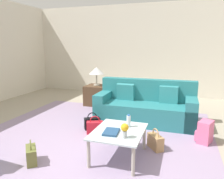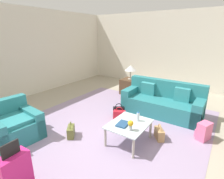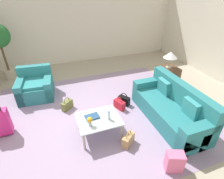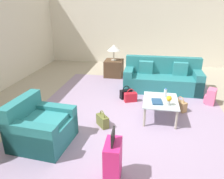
{
  "view_description": "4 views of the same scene",
  "coord_description": "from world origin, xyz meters",
  "px_view_note": "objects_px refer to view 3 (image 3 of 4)",
  "views": [
    {
      "loc": [
        -2.56,
        -1.37,
        1.69
      ],
      "look_at": [
        0.99,
        -0.2,
        0.94
      ],
      "focal_mm": 35.0,
      "sensor_mm": 36.0,
      "label": 1
    },
    {
      "loc": [
        -2.46,
        -2.02,
        2.21
      ],
      "look_at": [
        0.53,
        0.02,
        1.05
      ],
      "focal_mm": 28.0,
      "sensor_mm": 36.0,
      "label": 2
    },
    {
      "loc": [
        -0.31,
        -3.28,
        2.87
      ],
      "look_at": [
        0.92,
        0.1,
        0.71
      ],
      "focal_mm": 28.0,
      "sensor_mm": 36.0,
      "label": 3
    },
    {
      "loc": [
        -4.01,
        -0.22,
        2.4
      ],
      "look_at": [
        -0.03,
        0.49,
        0.79
      ],
      "focal_mm": 35.0,
      "sensor_mm": 36.0,
      "label": 4
    }
  ],
  "objects_px": {
    "handbag_tan": "(128,140)",
    "backpack_pink": "(174,161)",
    "water_bottle": "(109,116)",
    "handbag_olive": "(67,105)",
    "armchair": "(36,87)",
    "suitcase_magenta": "(0,122)",
    "flower_vase": "(90,121)",
    "handbag_black": "(124,100)",
    "table_lamp": "(171,55)",
    "couch": "(171,108)",
    "coffee_table_book": "(92,117)",
    "side_table": "(167,75)",
    "handbag_red": "(119,104)",
    "coffee_table": "(99,120)"
  },
  "relations": [
    {
      "from": "armchair",
      "to": "coffee_table_book",
      "type": "xyz_separation_m",
      "value": [
        1.17,
        -2.09,
        0.16
      ]
    },
    {
      "from": "flower_vase",
      "to": "table_lamp",
      "type": "height_order",
      "value": "table_lamp"
    },
    {
      "from": "water_bottle",
      "to": "handbag_olive",
      "type": "height_order",
      "value": "water_bottle"
    },
    {
      "from": "handbag_olive",
      "to": "water_bottle",
      "type": "bearing_deg",
      "value": -59.68
    },
    {
      "from": "couch",
      "to": "suitcase_magenta",
      "type": "relative_size",
      "value": 2.55
    },
    {
      "from": "coffee_table_book",
      "to": "water_bottle",
      "type": "bearing_deg",
      "value": -34.96
    },
    {
      "from": "suitcase_magenta",
      "to": "flower_vase",
      "type": "bearing_deg",
      "value": -25.53
    },
    {
      "from": "handbag_black",
      "to": "armchair",
      "type": "bearing_deg",
      "value": 149.9
    },
    {
      "from": "handbag_red",
      "to": "backpack_pink",
      "type": "xyz_separation_m",
      "value": [
        0.23,
        -2.01,
        0.06
      ]
    },
    {
      "from": "handbag_tan",
      "to": "backpack_pink",
      "type": "relative_size",
      "value": 0.89
    },
    {
      "from": "couch",
      "to": "armchair",
      "type": "relative_size",
      "value": 2.12
    },
    {
      "from": "water_bottle",
      "to": "handbag_tan",
      "type": "height_order",
      "value": "water_bottle"
    },
    {
      "from": "flower_vase",
      "to": "handbag_black",
      "type": "distance_m",
      "value": 1.62
    },
    {
      "from": "coffee_table_book",
      "to": "backpack_pink",
      "type": "bearing_deg",
      "value": -56.25
    },
    {
      "from": "table_lamp",
      "to": "handbag_tan",
      "type": "bearing_deg",
      "value": -139.3
    },
    {
      "from": "couch",
      "to": "handbag_tan",
      "type": "bearing_deg",
      "value": -163.27
    },
    {
      "from": "table_lamp",
      "to": "handbag_red",
      "type": "height_order",
      "value": "table_lamp"
    },
    {
      "from": "couch",
      "to": "handbag_red",
      "type": "distance_m",
      "value": 1.32
    },
    {
      "from": "couch",
      "to": "water_bottle",
      "type": "distance_m",
      "value": 1.61
    },
    {
      "from": "armchair",
      "to": "coffee_table_book",
      "type": "distance_m",
      "value": 2.4
    },
    {
      "from": "side_table",
      "to": "handbag_olive",
      "type": "height_order",
      "value": "side_table"
    },
    {
      "from": "couch",
      "to": "backpack_pink",
      "type": "bearing_deg",
      "value": -123.56
    },
    {
      "from": "coffee_table_book",
      "to": "handbag_tan",
      "type": "bearing_deg",
      "value": -49.36
    },
    {
      "from": "suitcase_magenta",
      "to": "backpack_pink",
      "type": "relative_size",
      "value": 2.12
    },
    {
      "from": "handbag_red",
      "to": "handbag_olive",
      "type": "distance_m",
      "value": 1.39
    },
    {
      "from": "armchair",
      "to": "suitcase_magenta",
      "type": "height_order",
      "value": "suitcase_magenta"
    },
    {
      "from": "flower_vase",
      "to": "water_bottle",
      "type": "bearing_deg",
      "value": 6.79
    },
    {
      "from": "coffee_table_book",
      "to": "handbag_olive",
      "type": "xyz_separation_m",
      "value": [
        -0.42,
        1.09,
        -0.33
      ]
    },
    {
      "from": "water_bottle",
      "to": "handbag_tan",
      "type": "xyz_separation_m",
      "value": [
        0.28,
        -0.39,
        -0.41
      ]
    },
    {
      "from": "handbag_olive",
      "to": "suitcase_magenta",
      "type": "bearing_deg",
      "value": -162.08
    },
    {
      "from": "water_bottle",
      "to": "table_lamp",
      "type": "height_order",
      "value": "table_lamp"
    },
    {
      "from": "couch",
      "to": "handbag_olive",
      "type": "xyz_separation_m",
      "value": [
        -2.34,
        1.27,
        -0.19
      ]
    },
    {
      "from": "coffee_table",
      "to": "handbag_red",
      "type": "distance_m",
      "value": 1.09
    },
    {
      "from": "water_bottle",
      "to": "handbag_red",
      "type": "distance_m",
      "value": 1.08
    },
    {
      "from": "flower_vase",
      "to": "couch",
      "type": "bearing_deg",
      "value": 1.42
    },
    {
      "from": "side_table",
      "to": "table_lamp",
      "type": "height_order",
      "value": "table_lamp"
    },
    {
      "from": "couch",
      "to": "table_lamp",
      "type": "bearing_deg",
      "value": 57.83
    },
    {
      "from": "armchair",
      "to": "coffee_table_book",
      "type": "height_order",
      "value": "armchair"
    },
    {
      "from": "handbag_black",
      "to": "flower_vase",
      "type": "bearing_deg",
      "value": -139.73
    },
    {
      "from": "flower_vase",
      "to": "handbag_black",
      "type": "bearing_deg",
      "value": 40.27
    },
    {
      "from": "armchair",
      "to": "couch",
      "type": "bearing_deg",
      "value": -36.32
    },
    {
      "from": "armchair",
      "to": "flower_vase",
      "type": "relative_size",
      "value": 4.99
    },
    {
      "from": "table_lamp",
      "to": "handbag_red",
      "type": "xyz_separation_m",
      "value": [
        -2.03,
        -0.78,
        -0.86
      ]
    },
    {
      "from": "armchair",
      "to": "handbag_olive",
      "type": "relative_size",
      "value": 2.85
    },
    {
      "from": "coffee_table",
      "to": "table_lamp",
      "type": "distance_m",
      "value": 3.23
    },
    {
      "from": "flower_vase",
      "to": "backpack_pink",
      "type": "bearing_deg",
      "value": -42.98
    },
    {
      "from": "couch",
      "to": "handbag_red",
      "type": "bearing_deg",
      "value": 141.32
    },
    {
      "from": "handbag_black",
      "to": "handbag_olive",
      "type": "xyz_separation_m",
      "value": [
        -1.51,
        0.31,
        0.0
      ]
    },
    {
      "from": "armchair",
      "to": "backpack_pink",
      "type": "relative_size",
      "value": 2.56
    },
    {
      "from": "water_bottle",
      "to": "side_table",
      "type": "bearing_deg",
      "value": 31.61
    }
  ]
}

